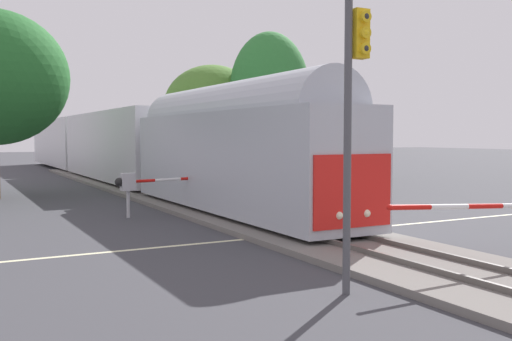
# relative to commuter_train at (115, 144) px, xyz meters

# --- Properties ---
(ground_plane) EXTENTS (220.00, 220.00, 0.00)m
(ground_plane) POSITION_rel_commuter_train_xyz_m (-0.00, -24.45, -2.73)
(ground_plane) COLOR #3D3D42
(road_centre_stripe) EXTENTS (44.00, 0.20, 0.01)m
(road_centre_stripe) POSITION_rel_commuter_train_xyz_m (-0.00, -24.45, -2.73)
(road_centre_stripe) COLOR beige
(road_centre_stripe) RESTS_ON ground
(railway_track) EXTENTS (4.40, 80.00, 0.32)m
(railway_track) POSITION_rel_commuter_train_xyz_m (-0.00, -24.45, -2.64)
(railway_track) COLOR slate
(railway_track) RESTS_ON ground
(commuter_train) EXTENTS (3.04, 58.23, 5.16)m
(commuter_train) POSITION_rel_commuter_train_xyz_m (0.00, 0.00, 0.00)
(commuter_train) COLOR #B2B7C1
(commuter_train) RESTS_ON railway_track
(crossing_gate_far) EXTENTS (6.18, 0.40, 1.80)m
(crossing_gate_far) POSITION_rel_commuter_train_xyz_m (-3.33, -17.87, -1.33)
(crossing_gate_far) COLOR #B7B7BC
(crossing_gate_far) RESTS_ON ground
(traffic_signal_median) EXTENTS (0.53, 0.38, 6.18)m
(traffic_signal_median) POSITION_rel_commuter_train_xyz_m (-3.03, -31.19, 1.39)
(traffic_signal_median) COLOR #4C4C51
(traffic_signal_median) RESTS_ON ground
(traffic_signal_far_side) EXTENTS (0.53, 0.38, 6.15)m
(traffic_signal_far_side) POSITION_rel_commuter_train_xyz_m (5.60, -15.54, 1.37)
(traffic_signal_far_side) COLOR #4C4C51
(traffic_signal_far_side) RESTS_ON ground
(oak_far_right) EXTENTS (5.71, 5.71, 10.69)m
(oak_far_right) POSITION_rel_commuter_train_xyz_m (10.07, -4.26, 3.69)
(oak_far_right) COLOR brown
(oak_far_right) RESTS_ON ground
(elm_centre_background) EXTENTS (7.32, 7.32, 8.61)m
(elm_centre_background) POSITION_rel_commuter_train_xyz_m (7.36, -0.24, 2.66)
(elm_centre_background) COLOR brown
(elm_centre_background) RESTS_ON ground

